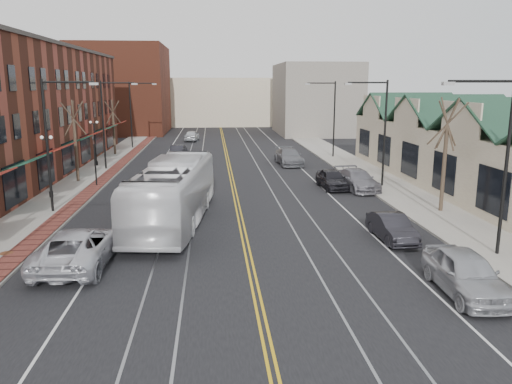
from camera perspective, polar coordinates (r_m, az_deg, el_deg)
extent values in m
plane|color=black|center=(16.93, 0.88, -15.31)|extent=(160.00, 160.00, 0.00)
cube|color=gray|center=(37.27, -21.15, -0.62)|extent=(4.00, 120.00, 0.15)
cube|color=gray|center=(38.26, 15.87, 0.06)|extent=(4.00, 120.00, 0.15)
cube|color=#BDAA91|center=(40.41, 24.04, 3.30)|extent=(8.00, 36.00, 4.60)
cube|color=brown|center=(86.15, -14.95, 11.26)|extent=(14.00, 18.00, 14.00)
cube|color=#BDAA91|center=(100.00, -4.18, 10.27)|extent=(22.00, 14.00, 9.00)
cube|color=slate|center=(81.66, 6.81, 10.49)|extent=(12.00, 16.00, 11.00)
cylinder|color=black|center=(32.70, -22.75, 4.82)|extent=(0.16, 0.16, 8.00)
cylinder|color=black|center=(32.06, -20.71, 11.67)|extent=(3.00, 0.12, 0.12)
cube|color=#999999|center=(31.70, -18.04, 11.68)|extent=(0.50, 0.25, 0.15)
cylinder|color=black|center=(48.11, -17.05, 7.30)|extent=(0.16, 0.16, 8.00)
cylinder|color=black|center=(47.68, -15.54, 11.93)|extent=(3.00, 0.12, 0.12)
cube|color=#999999|center=(47.44, -13.72, 11.90)|extent=(0.50, 0.25, 0.15)
cylinder|color=black|center=(63.82, -14.12, 8.55)|extent=(0.16, 0.16, 8.00)
cylinder|color=black|center=(63.50, -12.93, 12.02)|extent=(3.00, 0.12, 0.12)
cube|color=#999999|center=(63.31, -11.55, 11.99)|extent=(0.50, 0.25, 0.15)
cylinder|color=black|center=(24.94, 26.67, 2.44)|extent=(0.16, 0.16, 8.00)
cylinder|color=black|center=(23.91, 24.42, 11.46)|extent=(3.00, 0.12, 0.12)
cube|color=#999999|center=(23.22, 21.11, 11.48)|extent=(0.50, 0.25, 0.15)
cylinder|color=black|center=(39.34, 14.50, 6.47)|extent=(0.16, 0.16, 8.00)
cylinder|color=black|center=(38.70, 12.66, 12.11)|extent=(3.00, 0.12, 0.12)
cube|color=#999999|center=(38.28, 10.47, 12.05)|extent=(0.50, 0.25, 0.15)
cylinder|color=black|center=(54.64, 8.93, 8.21)|extent=(0.16, 0.16, 8.00)
cylinder|color=black|center=(54.18, 7.49, 12.24)|extent=(3.00, 0.12, 0.12)
cube|color=#999999|center=(53.88, 5.89, 12.17)|extent=(0.50, 0.25, 0.15)
cylinder|color=black|center=(37.45, -22.36, -0.23)|extent=(0.28, 0.28, 0.40)
cylinder|color=black|center=(37.13, -22.58, 2.48)|extent=(0.14, 0.14, 4.00)
cube|color=black|center=(36.88, -22.83, 5.54)|extent=(0.60, 0.06, 0.06)
sphere|color=white|center=(36.96, -23.30, 5.75)|extent=(0.24, 0.24, 0.24)
sphere|color=white|center=(36.77, -22.41, 5.80)|extent=(0.24, 0.24, 0.24)
cylinder|color=black|center=(50.76, -17.77, 3.16)|extent=(0.28, 0.28, 0.40)
cylinder|color=black|center=(50.53, -17.90, 5.17)|extent=(0.14, 0.14, 4.00)
cube|color=black|center=(50.34, -18.05, 7.43)|extent=(0.60, 0.06, 0.06)
sphere|color=white|center=(50.40, -18.40, 7.59)|extent=(0.24, 0.24, 0.24)
sphere|color=white|center=(50.26, -17.72, 7.62)|extent=(0.24, 0.24, 0.24)
cylinder|color=#382B21|center=(42.69, -19.88, 4.46)|extent=(0.24, 0.24, 4.90)
cylinder|color=#382B21|center=(42.45, -20.12, 7.87)|extent=(0.58, 1.37, 2.90)
cylinder|color=#382B21|center=(42.45, -20.12, 7.87)|extent=(1.60, 0.66, 2.78)
cylinder|color=#382B21|center=(42.45, -20.12, 7.87)|extent=(0.53, 1.23, 2.96)
cylinder|color=#382B21|center=(42.45, -20.12, 7.87)|extent=(1.69, 1.03, 2.64)
cylinder|color=#382B21|center=(42.45, -20.12, 7.87)|extent=(1.78, 1.29, 2.48)
cylinder|color=#382B21|center=(58.22, -15.92, 6.43)|extent=(0.24, 0.24, 4.55)
cylinder|color=#382B21|center=(58.05, -16.05, 8.76)|extent=(0.55, 1.28, 2.69)
cylinder|color=#382B21|center=(58.05, -16.05, 8.76)|extent=(1.49, 0.62, 2.58)
cylinder|color=#382B21|center=(58.05, -16.05, 8.76)|extent=(0.50, 1.15, 2.75)
cylinder|color=#382B21|center=(58.05, -16.05, 8.76)|extent=(1.57, 0.97, 2.45)
cylinder|color=#382B21|center=(58.05, -16.05, 8.76)|extent=(1.66, 1.20, 2.30)
cylinder|color=#382B21|center=(32.56, 20.67, 2.50)|extent=(0.24, 0.24, 5.25)
cylinder|color=#382B21|center=(32.25, 21.03, 7.28)|extent=(0.61, 1.46, 3.10)
cylinder|color=#382B21|center=(32.25, 21.03, 7.28)|extent=(1.70, 0.70, 2.97)
cylinder|color=#382B21|center=(32.25, 21.03, 7.28)|extent=(0.56, 1.31, 3.17)
cylinder|color=#382B21|center=(32.25, 21.03, 7.28)|extent=(1.80, 1.10, 2.82)
cylinder|color=#382B21|center=(32.25, 21.03, 7.28)|extent=(1.90, 1.37, 2.65)
cylinder|color=#592D19|center=(26.03, -26.65, -6.26)|extent=(0.60, 0.60, 0.02)
cylinder|color=black|center=(40.43, -17.89, 2.98)|extent=(0.12, 0.12, 3.20)
imported|color=black|center=(40.20, -18.05, 5.44)|extent=(0.18, 0.15, 0.90)
imported|color=white|center=(28.61, -9.40, -0.10)|extent=(4.56, 13.23, 3.61)
imported|color=silver|center=(23.27, -19.65, -5.97)|extent=(3.02, 6.19, 1.70)
imported|color=#A8AAB0|center=(20.70, 22.84, -8.52)|extent=(2.15, 4.95, 1.66)
imported|color=black|center=(26.44, 15.27, -3.92)|extent=(1.56, 4.12, 1.34)
imported|color=slate|center=(38.43, 11.50, 1.37)|extent=(2.71, 5.44, 1.52)
imported|color=black|center=(38.52, 8.69, 1.48)|extent=(1.99, 4.46, 1.49)
imported|color=black|center=(55.62, -8.85, 4.67)|extent=(1.78, 4.15, 1.33)
imported|color=slate|center=(49.63, 3.77, 4.04)|extent=(2.56, 5.61, 1.59)
imported|color=silver|center=(71.10, -7.35, 6.40)|extent=(2.23, 4.57, 1.50)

